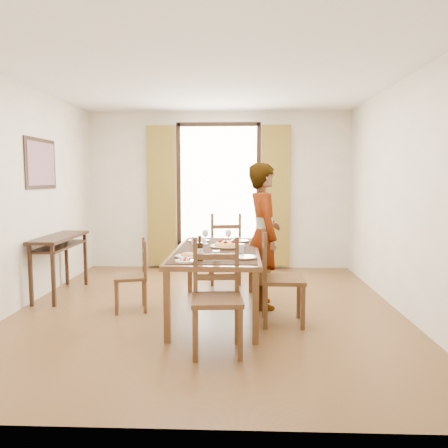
{
  "coord_description": "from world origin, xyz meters",
  "views": [
    {
      "loc": [
        0.38,
        -5.06,
        1.56
      ],
      "look_at": [
        0.18,
        0.28,
        1.0
      ],
      "focal_mm": 35.0,
      "sensor_mm": 36.0,
      "label": 1
    }
  ],
  "objects_px": {
    "dining_table": "(217,254)",
    "pasta_platter": "(228,243)",
    "man": "(264,236)",
    "console_table": "(60,244)"
  },
  "relations": [
    {
      "from": "dining_table",
      "to": "pasta_platter",
      "type": "xyz_separation_m",
      "value": [
        0.12,
        0.09,
        0.11
      ]
    },
    {
      "from": "man",
      "to": "pasta_platter",
      "type": "distance_m",
      "value": 0.48
    },
    {
      "from": "console_table",
      "to": "pasta_platter",
      "type": "distance_m",
      "value": 2.35
    },
    {
      "from": "man",
      "to": "dining_table",
      "type": "bearing_deg",
      "value": 107.4
    },
    {
      "from": "console_table",
      "to": "dining_table",
      "type": "distance_m",
      "value": 2.26
    },
    {
      "from": "dining_table",
      "to": "man",
      "type": "relative_size",
      "value": 1.14
    },
    {
      "from": "man",
      "to": "pasta_platter",
      "type": "height_order",
      "value": "man"
    },
    {
      "from": "console_table",
      "to": "pasta_platter",
      "type": "bearing_deg",
      "value": -15.8
    },
    {
      "from": "console_table",
      "to": "man",
      "type": "xyz_separation_m",
      "value": [
        2.69,
        -0.43,
        0.19
      ]
    },
    {
      "from": "console_table",
      "to": "pasta_platter",
      "type": "relative_size",
      "value": 3.0
    }
  ]
}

